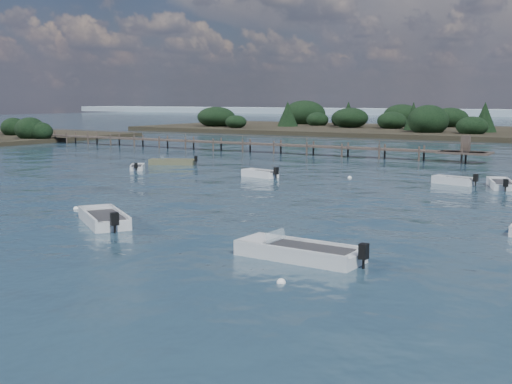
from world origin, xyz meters
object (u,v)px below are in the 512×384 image
Objects in this scene: tender_far_grey at (138,168)px; dinghy_mid_white_a at (299,254)px; tender_far_grey_b at (453,182)px; dinghy_extra_a at (500,185)px; dinghy_extra_b at (172,163)px; dinghy_mid_grey at (104,220)px; tender_far_white at (260,175)px; jetty at (246,144)px.

dinghy_mid_white_a is (27.35, -21.19, 0.03)m from tender_far_grey.
tender_far_grey_b is 3.32m from dinghy_extra_a.
dinghy_extra_b is 29.61m from dinghy_mid_grey.
dinghy_mid_grey is (-14.62, -24.87, 0.02)m from dinghy_extra_a.
dinghy_extra_a reaches higher than tender_far_grey.
tender_far_grey_b reaches higher than tender_far_grey.
dinghy_mid_white_a is at bearing -37.77° from tender_far_grey.
dinghy_extra_a is 26.23m from dinghy_mid_white_a.
tender_far_white is 12.25m from tender_far_grey.
dinghy_mid_grey reaches higher than tender_far_grey_b.
dinghy_extra_b reaches higher than tender_far_grey.
dinghy_mid_white_a is (27.54, -26.32, 0.01)m from dinghy_extra_b.
dinghy_extra_a is 36.45m from jetty.
dinghy_mid_grey reaches higher than dinghy_extra_a.
tender_far_white is 21.28m from dinghy_mid_grey.
dinghy_extra_b is at bearing 122.04° from dinghy_mid_grey.
tender_far_white is at bearing 4.88° from tender_far_grey.
dinghy_extra_b is 38.09m from dinghy_mid_white_a.
tender_far_white is 25.24m from jetty.
dinghy_mid_grey is at bearing -57.96° from dinghy_extra_b.
tender_far_grey is at bearing -175.12° from tender_far_white.
tender_far_white is 0.78× the size of dinghy_extra_b.
dinghy_mid_grey is at bearing -52.16° from tender_far_grey.
dinghy_extra_b reaches higher than tender_far_grey_b.
dinghy_extra_a is at bearing 59.55° from dinghy_mid_grey.
tender_far_white is 0.64× the size of dinghy_mid_white_a.
dinghy_mid_white_a is at bearing -55.54° from jetty.
tender_far_grey_b is at bearing 91.17° from dinghy_mid_white_a.
tender_far_white reaches higher than tender_far_grey_b.
dinghy_extra_b is at bearing -83.30° from jetty.
dinghy_mid_white_a is at bearing -96.10° from dinghy_extra_a.
dinghy_mid_white_a is 52.14m from jetty.
tender_far_grey_b is (14.61, 3.75, -0.00)m from tender_far_white.
dinghy_extra_a is at bearing 1.60° from tender_far_grey_b.
tender_far_white is at bearing -167.89° from dinghy_extra_a.
dinghy_mid_grey is 45.36m from jetty.
jetty reaches higher than dinghy_mid_grey.
tender_far_grey_b is at bearing 14.41° from tender_far_white.
dinghy_mid_grey is 0.07× the size of jetty.
jetty reaches higher than dinghy_extra_a.
tender_far_grey is 25.30m from dinghy_mid_grey.
tender_far_grey_b is 25.99m from dinghy_mid_white_a.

